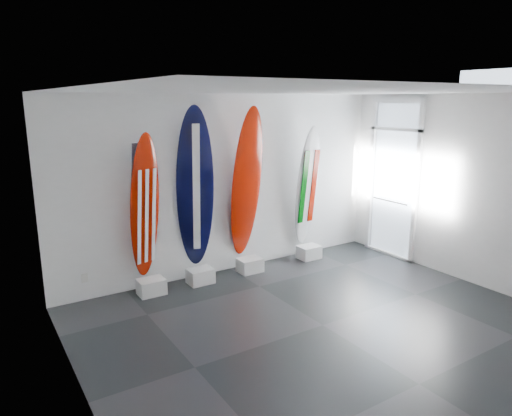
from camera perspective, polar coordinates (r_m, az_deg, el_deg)
floor at (r=6.38m, az=8.20°, el=-14.06°), size 6.00×6.00×0.00m
ceiling at (r=5.68m, az=9.22°, el=13.98°), size 6.00×6.00×0.00m
wall_back at (r=7.86m, az=-3.35°, el=2.87°), size 6.00×0.00×6.00m
wall_left at (r=4.55m, az=-21.38°, el=-5.76°), size 0.00×5.00×5.00m
wall_right at (r=8.11m, az=24.93°, el=1.97°), size 0.00×5.00×5.00m
display_block_usa at (r=7.35m, az=-12.72°, el=-9.41°), size 0.40×0.30×0.24m
surfboard_usa at (r=7.07m, az=-13.50°, el=0.11°), size 0.57×0.45×2.23m
display_block_navy at (r=7.64m, az=-6.84°, el=-8.29°), size 0.40×0.30×0.24m
surfboard_navy at (r=7.33m, az=-7.48°, el=2.32°), size 0.68×0.55×2.60m
display_block_swiss at (r=8.06m, az=-0.75°, el=-7.02°), size 0.40×0.30×0.24m
surfboard_swiss at (r=7.77m, az=-1.17°, el=2.97°), size 0.63×0.54×2.59m
display_block_italy at (r=8.77m, az=6.52°, el=-5.40°), size 0.40×0.30×0.24m
surfboard_italy at (r=8.54m, az=6.32°, el=2.61°), size 0.53×0.39×2.23m
wall_outlet at (r=7.32m, az=-20.30°, el=-8.09°), size 0.09×0.02×0.13m
glass_door at (r=9.01m, az=16.52°, el=3.19°), size 0.12×1.16×2.85m
balcony at (r=10.22m, az=21.12°, el=-1.33°), size 2.80×2.20×1.20m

